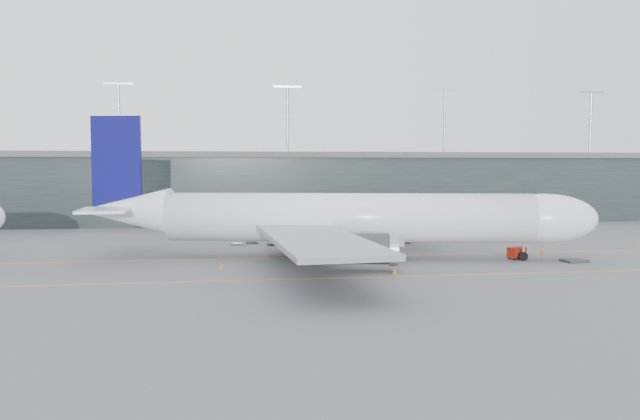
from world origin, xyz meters
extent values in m
plane|color=#5B5B60|center=(0.00, 0.00, 0.00)|extent=(320.00, 320.00, 0.00)
cube|color=orange|center=(0.00, -4.00, 0.01)|extent=(160.00, 0.25, 0.02)
cube|color=orange|center=(0.00, -20.00, 0.01)|extent=(160.00, 0.25, 0.02)
cube|color=orange|center=(5.00, 20.00, 0.01)|extent=(0.25, 60.00, 0.02)
cube|color=#1D2828|center=(0.00, 58.00, 7.00)|extent=(240.00, 35.00, 14.00)
cube|color=#4F5254|center=(0.00, 58.00, 14.60)|extent=(240.00, 36.00, 1.20)
cylinder|color=#9E9EA3|center=(-30.00, 48.00, 22.00)|extent=(0.60, 0.60, 14.00)
cylinder|color=#9E9EA3|center=(5.00, 48.00, 22.00)|extent=(0.60, 0.60, 14.00)
cylinder|color=#9E9EA3|center=(40.00, 48.00, 22.00)|extent=(0.60, 0.60, 14.00)
cylinder|color=#9E9EA3|center=(75.00, 48.00, 22.00)|extent=(0.60, 0.60, 14.00)
cylinder|color=white|center=(8.02, -6.15, 5.47)|extent=(47.79, 16.02, 6.40)
ellipsoid|color=white|center=(32.77, -11.35, 5.47)|extent=(14.47, 9.02, 6.40)
cone|color=white|center=(-20.78, -0.11, 6.19)|extent=(12.38, 8.35, 6.14)
cube|color=gray|center=(7.00, -5.94, 2.99)|extent=(17.22, 8.44, 2.06)
cube|color=black|center=(36.61, -12.15, 6.50)|extent=(2.86, 3.50, 0.83)
cube|color=gray|center=(1.70, -21.18, 4.44)|extent=(11.43, 30.53, 0.57)
cylinder|color=#36363B|center=(8.02, -16.17, 2.68)|extent=(7.81, 5.02, 3.61)
cube|color=gray|center=(8.27, 10.14, 4.44)|extent=(22.20, 30.81, 0.57)
cylinder|color=#36363B|center=(12.05, 3.02, 2.68)|extent=(7.81, 5.02, 3.61)
cube|color=#0A0B56|center=(-22.29, 0.21, 12.70)|extent=(6.67, 1.88, 12.39)
cube|color=white|center=(-22.95, -5.45, 6.71)|extent=(6.18, 9.59, 0.36)
cube|color=white|center=(-20.62, 5.66, 6.71)|extent=(9.26, 10.85, 0.36)
cylinder|color=black|center=(30.24, -10.82, 0.57)|extent=(1.20, 0.64, 1.14)
cylinder|color=#9E9EA3|center=(30.24, -10.82, 1.34)|extent=(0.31, 0.31, 2.68)
cylinder|color=black|center=(2.96, -10.15, 0.67)|extent=(1.42, 0.78, 1.34)
cylinder|color=black|center=(4.99, -0.45, 0.67)|extent=(1.42, 0.78, 1.34)
cube|color=#2D2D32|center=(20.24, 0.46, 4.59)|extent=(3.12, 3.46, 2.57)
cube|color=#2D2D32|center=(19.82, 8.08, 4.59)|extent=(2.95, 12.05, 2.30)
cube|color=#2D2D32|center=(19.17, 20.00, 4.59)|extent=(3.18, 12.06, 2.39)
cube|color=#2D2D32|center=(18.51, 31.93, 4.59)|extent=(3.40, 12.08, 2.48)
cylinder|color=#9E9EA3|center=(19.78, 8.72, 1.75)|extent=(0.46, 0.46, 3.49)
cube|color=#36363B|center=(19.78, 8.72, 0.32)|extent=(1.91, 1.48, 0.64)
cylinder|color=#2D2D32|center=(20.24, 40.50, 4.59)|extent=(3.68, 3.68, 2.76)
cylinder|color=#2D2D32|center=(20.24, 40.50, 1.65)|extent=(1.65, 1.65, 3.31)
cube|color=#9E180B|center=(30.03, -9.35, 0.87)|extent=(2.66, 2.25, 1.34)
cylinder|color=black|center=(29.49, -10.16, 0.21)|extent=(0.44, 0.31, 0.41)
cylinder|color=black|center=(30.99, -9.47, 0.21)|extent=(0.44, 0.31, 0.41)
cylinder|color=black|center=(29.06, -9.22, 0.21)|extent=(0.44, 0.31, 0.41)
cylinder|color=black|center=(30.56, -8.54, 0.21)|extent=(0.44, 0.31, 0.41)
cube|color=#323136|center=(36.18, -12.79, 0.17)|extent=(3.14, 2.63, 0.29)
cube|color=#36363B|center=(-6.35, 10.51, 0.13)|extent=(1.86, 1.53, 0.18)
cube|color=#ACB4B9|center=(-6.35, 10.51, 0.93)|extent=(1.50, 1.42, 1.33)
cube|color=navy|center=(-6.35, 10.51, 1.63)|extent=(1.55, 1.46, 0.07)
cube|color=#36363B|center=(-3.99, 12.03, 0.13)|extent=(2.01, 1.72, 0.18)
cube|color=#A2A5AE|center=(-3.99, 12.03, 0.93)|extent=(1.64, 1.57, 1.33)
cube|color=navy|center=(-3.99, 12.03, 1.63)|extent=(1.69, 1.62, 0.07)
cube|color=#36363B|center=(-0.70, 9.34, 0.14)|extent=(2.25, 2.02, 0.19)
cube|color=#B9BDC6|center=(-0.70, 9.34, 0.98)|extent=(1.87, 1.81, 1.40)
cube|color=navy|center=(-0.70, 9.34, 1.70)|extent=(1.93, 1.87, 0.07)
cone|color=#EE500D|center=(35.03, -6.76, 0.39)|extent=(0.49, 0.49, 0.78)
cone|color=orange|center=(11.11, -18.23, 0.38)|extent=(0.47, 0.47, 0.75)
cone|color=#E9510C|center=(9.37, 10.84, 0.31)|extent=(0.39, 0.39, 0.62)
cone|color=#D06B0B|center=(-8.38, -11.76, 0.40)|extent=(0.50, 0.50, 0.80)
camera|label=1|loc=(-7.11, -86.29, 12.16)|focal=35.00mm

